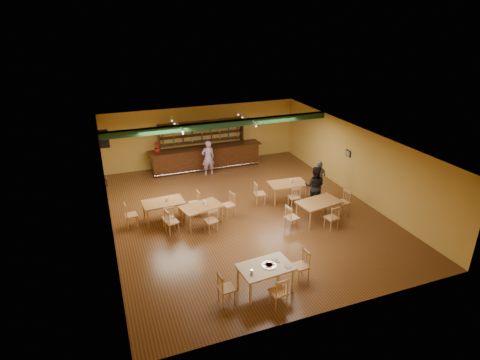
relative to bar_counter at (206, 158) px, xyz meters
name	(u,v)px	position (x,y,z in m)	size (l,w,h in m)	color
floor	(245,212)	(0.09, -5.15, -0.56)	(12.00, 12.00, 0.00)	#522C17
ceiling_beam	(221,124)	(0.09, -2.35, 2.31)	(10.00, 0.30, 0.25)	black
track_rail_left	(177,123)	(-1.71, -1.75, 2.38)	(0.05, 2.50, 0.05)	silver
track_rail_right	(247,117)	(1.49, -1.75, 2.38)	(0.05, 2.50, 0.05)	silver
ac_unit	(104,139)	(-4.71, -0.95, 1.79)	(0.34, 0.70, 0.48)	silver
picture_left	(106,181)	(-4.88, -4.15, 1.14)	(0.04, 0.34, 0.28)	black
picture_right	(348,153)	(5.06, -4.65, 1.14)	(0.04, 0.34, 0.28)	black
bar_counter	(206,158)	(0.00, 0.00, 0.00)	(5.68, 0.85, 1.13)	black
back_bar_hutch	(202,143)	(0.00, 0.63, 0.57)	(4.40, 0.40, 2.28)	black
poinsettia	(157,147)	(-2.39, 0.00, 0.82)	(0.29, 0.29, 0.52)	#A0180E
dining_table_a	(164,211)	(-2.98, -4.61, -0.19)	(1.52, 0.91, 0.76)	olive
dining_table_b	(287,191)	(2.17, -4.72, -0.18)	(1.55, 0.93, 0.77)	olive
dining_table_c	(202,215)	(-1.73, -5.42, -0.19)	(1.48, 0.89, 0.74)	olive
dining_table_d	(318,211)	(2.46, -6.72, -0.17)	(1.58, 0.95, 0.79)	olive
near_table	(265,278)	(-1.07, -9.75, -0.17)	(1.49, 0.96, 0.80)	#D3B48D
pizza_tray	(269,265)	(-0.97, -9.75, 0.24)	(0.40, 0.40, 0.01)	silver
parmesan_shaker	(252,272)	(-1.55, -9.91, 0.29)	(0.07, 0.07, 0.11)	#EAE5C6
napkin_stack	(274,259)	(-0.70, -9.54, 0.25)	(0.20, 0.15, 0.03)	white
pizza_server	(273,263)	(-0.81, -9.69, 0.25)	(0.32, 0.09, 0.00)	silver
side_plate	(288,266)	(-0.49, -9.96, 0.24)	(0.22, 0.22, 0.01)	white
patron_bar	(208,158)	(-0.12, -0.83, 0.29)	(0.62, 0.41, 1.71)	#9652B1
patron_right_a	(315,186)	(2.97, -5.52, 0.28)	(0.82, 0.64, 1.68)	black
patron_right_b	(319,178)	(3.66, -4.72, 0.20)	(0.90, 0.38, 1.54)	gray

